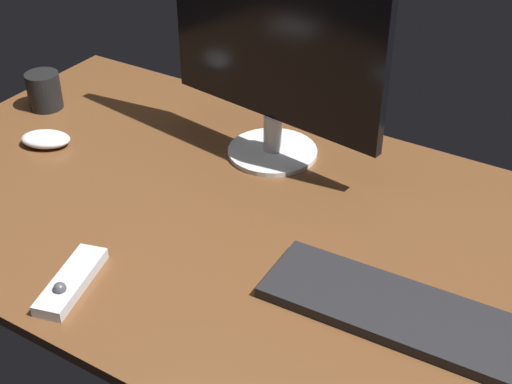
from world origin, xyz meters
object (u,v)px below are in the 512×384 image
at_px(monitor, 274,41).
at_px(coffee_mug, 44,91).
at_px(computer_mouse, 46,139).
at_px(media_remote, 71,281).
at_px(keyboard, 392,309).

distance_m(monitor, coffee_mug, 0.61).
distance_m(computer_mouse, media_remote, 0.48).
xyz_separation_m(monitor, coffee_mug, (-0.56, -0.10, -0.21)).
bearing_deg(media_remote, computer_mouse, -145.80).
bearing_deg(computer_mouse, keyboard, -31.33).
relative_size(computer_mouse, media_remote, 0.61).
xyz_separation_m(monitor, computer_mouse, (-0.43, -0.22, -0.24)).
distance_m(keyboard, computer_mouse, 0.84).
height_order(monitor, coffee_mug, monitor).
distance_m(monitor, computer_mouse, 0.54).
height_order(computer_mouse, coffee_mug, coffee_mug).
distance_m(monitor, media_remote, 0.59).
xyz_separation_m(computer_mouse, media_remote, (0.37, -0.31, -0.00)).
bearing_deg(computer_mouse, monitor, 2.62).
xyz_separation_m(media_remote, coffee_mug, (-0.49, 0.44, 0.03)).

